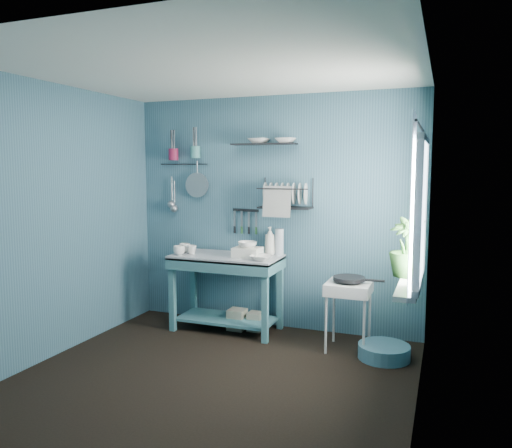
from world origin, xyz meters
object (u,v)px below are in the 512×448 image
(dish_rack, at_px, (285,193))
(work_counter, at_px, (227,293))
(utensil_cup_teal, at_px, (195,152))
(mug_mid, at_px, (192,250))
(potted_plant, at_px, (406,247))
(water_bottle, at_px, (279,242))
(hotplate_stand, at_px, (348,316))
(mug_left, at_px, (179,250))
(wash_tub, at_px, (247,252))
(floor_basin, at_px, (384,352))
(utensil_cup_magenta, at_px, (173,154))
(colander, at_px, (197,185))
(soap_bottle, at_px, (270,241))
(frying_pan, at_px, (349,279))
(storage_tin_large, at_px, (237,319))
(storage_tin_small, at_px, (255,321))
(mug_right, at_px, (185,248))

(dish_rack, bearing_deg, work_counter, -157.28)
(work_counter, relative_size, utensil_cup_teal, 8.84)
(mug_mid, height_order, utensil_cup_teal, utensil_cup_teal)
(potted_plant, bearing_deg, water_bottle, 152.39)
(water_bottle, distance_m, hotplate_stand, 1.08)
(mug_left, distance_m, wash_tub, 0.74)
(wash_tub, relative_size, dish_rack, 0.51)
(dish_rack, distance_m, floor_basin, 1.84)
(utensil_cup_magenta, bearing_deg, colander, 6.13)
(soap_bottle, xyz_separation_m, dish_rack, (0.17, -0.01, 0.51))
(dish_rack, bearing_deg, colander, -179.81)
(water_bottle, distance_m, frying_pan, 0.92)
(potted_plant, bearing_deg, storage_tin_large, 163.19)
(utensil_cup_teal, bearing_deg, potted_plant, -17.24)
(wash_tub, xyz_separation_m, storage_tin_small, (0.05, 0.10, -0.76))
(mug_right, bearing_deg, hotplate_stand, -4.16)
(storage_tin_small, height_order, floor_basin, storage_tin_small)
(work_counter, relative_size, storage_tin_small, 5.75)
(storage_tin_small, bearing_deg, utensil_cup_teal, 168.10)
(potted_plant, relative_size, storage_tin_large, 2.29)
(hotplate_stand, height_order, utensil_cup_magenta, utensil_cup_magenta)
(mug_left, height_order, water_bottle, water_bottle)
(water_bottle, xyz_separation_m, hotplate_stand, (0.81, -0.35, -0.62))
(mug_left, bearing_deg, storage_tin_small, 17.10)
(floor_basin, bearing_deg, storage_tin_large, 169.58)
(mug_left, distance_m, soap_bottle, 0.97)
(dish_rack, bearing_deg, storage_tin_large, -159.09)
(soap_bottle, xyz_separation_m, floor_basin, (1.26, -0.44, -0.90))
(utensil_cup_teal, xyz_separation_m, storage_tin_large, (0.58, -0.19, -1.80))
(frying_pan, bearing_deg, wash_tub, 174.02)
(potted_plant, bearing_deg, mug_mid, 169.32)
(utensil_cup_magenta, xyz_separation_m, utensil_cup_teal, (0.28, 0.00, 0.02))
(frying_pan, bearing_deg, hotplate_stand, 0.00)
(work_counter, bearing_deg, dish_rack, 22.19)
(mug_mid, height_order, mug_right, mug_right)
(dish_rack, relative_size, utensil_cup_teal, 4.23)
(frying_pan, height_order, utensil_cup_magenta, utensil_cup_magenta)
(water_bottle, relative_size, colander, 1.00)
(mug_left, relative_size, dish_rack, 0.22)
(work_counter, xyz_separation_m, soap_bottle, (0.42, 0.20, 0.56))
(wash_tub, bearing_deg, storage_tin_large, 154.98)
(utensil_cup_magenta, distance_m, storage_tin_large, 1.99)
(work_counter, height_order, utensil_cup_teal, utensil_cup_teal)
(colander, bearing_deg, dish_rack, -4.26)
(mug_right, relative_size, floor_basin, 0.26)
(storage_tin_large, relative_size, floor_basin, 0.47)
(mug_mid, bearing_deg, colander, 107.18)
(mug_mid, distance_m, utensil_cup_teal, 1.10)
(mug_mid, relative_size, colander, 0.36)
(mug_mid, relative_size, frying_pan, 0.33)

